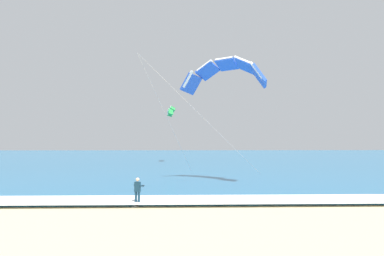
% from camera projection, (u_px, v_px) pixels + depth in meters
% --- Properties ---
extents(sea, '(200.00, 120.00, 0.20)m').
position_uv_depth(sea, '(171.00, 157.00, 79.29)').
color(sea, teal).
rests_on(sea, ground).
extents(surf_foam, '(200.00, 3.18, 0.04)m').
position_uv_depth(surf_foam, '(138.00, 200.00, 20.37)').
color(surf_foam, white).
rests_on(surf_foam, sea).
extents(surfboard, '(0.87, 1.47, 0.09)m').
position_uv_depth(surfboard, '(137.00, 205.00, 19.51)').
color(surfboard, white).
rests_on(surfboard, ground).
extents(kitesurfer, '(0.63, 0.63, 1.69)m').
position_uv_depth(kitesurfer, '(138.00, 190.00, 19.57)').
color(kitesurfer, '#143347').
rests_on(kitesurfer, ground).
extents(kite_primary, '(10.00, 11.57, 10.31)m').
position_uv_depth(kite_primary, '(225.00, 72.00, 29.55)').
color(kite_primary, blue).
extents(kite_distant, '(1.61, 5.08, 1.83)m').
position_uv_depth(kite_distant, '(171.00, 110.00, 58.69)').
color(kite_distant, green).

